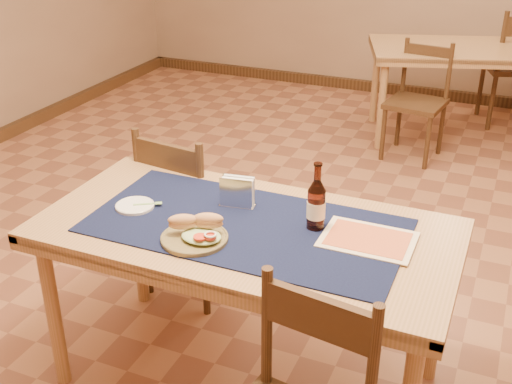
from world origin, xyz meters
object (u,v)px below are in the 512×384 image
at_px(main_table, 246,245).
at_px(chair_main_far, 190,209).
at_px(sandwich_plate, 196,234).
at_px(beer_bottle, 316,204).
at_px(back_table, 473,57).
at_px(napkin_holder, 237,193).

relative_size(main_table, chair_main_far, 1.76).
bearing_deg(sandwich_plate, chair_main_far, 121.04).
relative_size(chair_main_far, beer_bottle, 3.44).
bearing_deg(back_table, main_table, -98.38).
bearing_deg(sandwich_plate, back_table, 80.11).
bearing_deg(napkin_holder, main_table, -54.12).
bearing_deg(main_table, beer_bottle, 18.87).
bearing_deg(back_table, chair_main_far, -109.76).
bearing_deg(back_table, sandwich_plate, -99.89).
relative_size(chair_main_far, napkin_holder, 6.09).
height_order(back_table, beer_bottle, beer_bottle).
xyz_separation_m(main_table, sandwich_plate, (-0.12, -0.17, 0.11)).
bearing_deg(napkin_holder, beer_bottle, -7.49).
bearing_deg(beer_bottle, napkin_holder, 172.51).
bearing_deg(chair_main_far, back_table, 70.24).
bearing_deg(main_table, sandwich_plate, -124.66).
xyz_separation_m(back_table, napkin_holder, (-0.59, -3.20, 0.15)).
distance_m(back_table, napkin_holder, 3.26).
distance_m(main_table, napkin_holder, 0.22).
relative_size(back_table, sandwich_plate, 7.06).
distance_m(main_table, beer_bottle, 0.32).
xyz_separation_m(sandwich_plate, beer_bottle, (0.37, 0.26, 0.07)).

